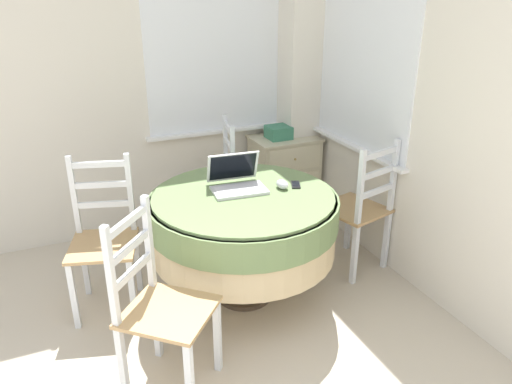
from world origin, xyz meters
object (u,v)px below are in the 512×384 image
object	(u,v)px
corner_cabinet	(284,177)
computer_mouse	(282,184)
laptop	(237,182)
dining_chair_near_right_window	(359,210)
round_dining_table	(244,220)
dining_chair_near_back_window	(213,185)
dining_chair_camera_near	(160,308)
cell_phone	(296,185)
dining_chair_left_flank	(104,240)
storage_box	(279,132)

from	to	relation	value
corner_cabinet	computer_mouse	bearing A→B (deg)	-117.70
laptop	dining_chair_near_right_window	size ratio (longest dim) A/B	0.36
round_dining_table	computer_mouse	size ratio (longest dim) A/B	11.27
computer_mouse	dining_chair_near_back_window	world-z (taller)	dining_chair_near_back_window
dining_chair_near_back_window	dining_chair_camera_near	distance (m)	1.58
dining_chair_near_back_window	dining_chair_near_right_window	distance (m)	1.14
round_dining_table	dining_chair_camera_near	bearing A→B (deg)	-140.55
corner_cabinet	dining_chair_camera_near	bearing A→B (deg)	-133.05
computer_mouse	dining_chair_near_back_window	bearing A→B (deg)	101.29
cell_phone	dining_chair_left_flank	world-z (taller)	dining_chair_left_flank
laptop	dining_chair_near_back_window	xyz separation A→B (m)	(0.09, 0.74, -0.31)
dining_chair_camera_near	storage_box	bearing A→B (deg)	48.16
cell_phone	dining_chair_left_flank	bearing A→B (deg)	167.32
computer_mouse	dining_chair_left_flank	xyz separation A→B (m)	(-1.07, 0.27, -0.29)
laptop	dining_chair_left_flank	world-z (taller)	dining_chair_left_flank
dining_chair_near_right_window	dining_chair_camera_near	bearing A→B (deg)	-160.08
cell_phone	dining_chair_left_flank	xyz separation A→B (m)	(-1.17, 0.26, -0.27)
storage_box	computer_mouse	bearing A→B (deg)	-114.93
cell_phone	dining_chair_near_back_window	distance (m)	0.92
dining_chair_left_flank	corner_cabinet	bearing A→B (deg)	25.05
dining_chair_left_flank	storage_box	xyz separation A→B (m)	(1.54, 0.75, 0.30)
dining_chair_left_flank	round_dining_table	bearing A→B (deg)	-18.09
dining_chair_near_back_window	dining_chair_camera_near	xyz separation A→B (m)	(-0.75, -1.39, 0.00)
dining_chair_near_back_window	corner_cabinet	world-z (taller)	dining_chair_near_back_window
round_dining_table	dining_chair_left_flank	world-z (taller)	dining_chair_left_flank
computer_mouse	dining_chair_near_back_window	xyz separation A→B (m)	(-0.17, 0.85, -0.29)
round_dining_table	dining_chair_near_back_window	bearing A→B (deg)	83.87
computer_mouse	storage_box	size ratio (longest dim) A/B	0.55
computer_mouse	storage_box	world-z (taller)	storage_box
dining_chair_near_back_window	dining_chair_left_flank	xyz separation A→B (m)	(-0.90, -0.58, 0.00)
dining_chair_camera_near	storage_box	size ratio (longest dim) A/B	5.15
computer_mouse	dining_chair_near_right_window	distance (m)	0.67
dining_chair_near_right_window	storage_box	distance (m)	1.06
dining_chair_near_right_window	dining_chair_left_flank	size ratio (longest dim) A/B	1.00
computer_mouse	dining_chair_camera_near	size ratio (longest dim) A/B	0.11
dining_chair_near_back_window	storage_box	world-z (taller)	dining_chair_near_back_window
dining_chair_near_right_window	storage_box	bearing A→B (deg)	97.36
laptop	dining_chair_near_back_window	bearing A→B (deg)	83.03
laptop	cell_phone	size ratio (longest dim) A/B	2.75
round_dining_table	dining_chair_near_right_window	xyz separation A→B (m)	(0.86, 0.01, -0.10)
cell_phone	dining_chair_near_right_window	distance (m)	0.57
cell_phone	corner_cabinet	world-z (taller)	cell_phone
laptop	computer_mouse	bearing A→B (deg)	-22.08
round_dining_table	storage_box	size ratio (longest dim) A/B	6.22
laptop	dining_chair_left_flank	distance (m)	0.88
storage_box	dining_chair_near_back_window	bearing A→B (deg)	-165.05
dining_chair_near_back_window	corner_cabinet	size ratio (longest dim) A/B	1.36
corner_cabinet	laptop	bearing A→B (deg)	-131.01
dining_chair_camera_near	dining_chair_near_right_window	bearing A→B (deg)	19.92
dining_chair_camera_near	laptop	bearing A→B (deg)	44.27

